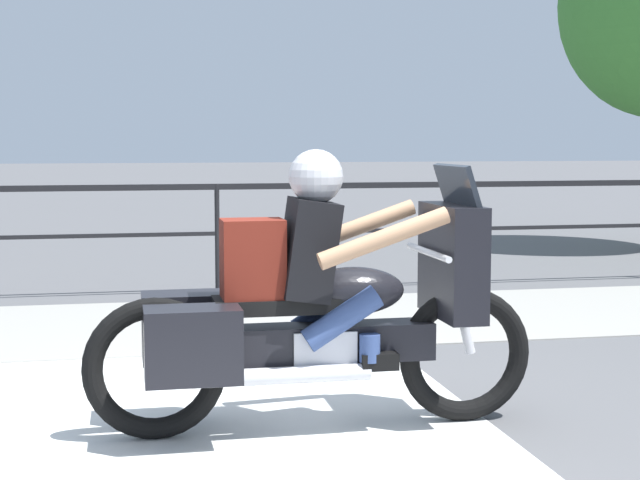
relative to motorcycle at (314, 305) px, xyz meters
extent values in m
plane|color=#565659|center=(-0.06, -0.24, -0.68)|extent=(120.00, 120.00, 0.00)
cube|color=#99968E|center=(-0.06, 3.16, -0.68)|extent=(44.00, 2.40, 0.01)
cube|color=silver|center=(-0.67, -0.44, -0.68)|extent=(3.30, 6.00, 0.01)
cube|color=black|center=(-0.06, 4.79, 0.40)|extent=(36.00, 0.04, 0.06)
cube|color=black|center=(-0.06, 4.79, -0.07)|extent=(36.00, 0.03, 0.04)
cylinder|color=black|center=(-0.06, 4.79, -0.12)|extent=(0.05, 0.05, 1.12)
torus|color=black|center=(0.85, 0.00, -0.31)|extent=(0.75, 0.11, 0.75)
torus|color=black|center=(-0.85, 0.00, -0.31)|extent=(0.75, 0.11, 0.75)
cube|color=black|center=(0.00, 0.00, -0.21)|extent=(1.29, 0.22, 0.20)
cube|color=silver|center=(0.04, 0.00, -0.26)|extent=(0.34, 0.26, 0.26)
ellipsoid|color=black|center=(0.21, 0.00, 0.07)|extent=(0.58, 0.30, 0.26)
cube|color=black|center=(-0.17, 0.00, 0.01)|extent=(0.75, 0.28, 0.08)
cube|color=black|center=(0.77, 0.00, 0.22)|extent=(0.20, 0.63, 0.62)
cube|color=#1E232B|center=(0.79, 0.00, 0.63)|extent=(0.10, 0.54, 0.24)
cylinder|color=silver|center=(0.63, 0.00, 0.27)|extent=(0.04, 0.70, 0.04)
cylinder|color=silver|center=(-0.20, -0.16, -0.34)|extent=(0.93, 0.09, 0.09)
cube|color=black|center=(-0.67, -0.24, -0.14)|extent=(0.48, 0.28, 0.38)
cube|color=black|center=(-0.67, 0.24, -0.14)|extent=(0.48, 0.28, 0.38)
cylinder|color=silver|center=(0.82, 0.00, -0.04)|extent=(0.18, 0.06, 0.53)
cube|color=black|center=(-0.03, 0.00, 0.30)|extent=(0.31, 0.36, 0.55)
sphere|color=tan|center=(0.01, 0.00, 0.67)|extent=(0.23, 0.23, 0.23)
sphere|color=#B7B7BC|center=(0.01, 0.00, 0.69)|extent=(0.29, 0.29, 0.29)
cylinder|color=#33477A|center=(0.12, -0.15, -0.05)|extent=(0.44, 0.13, 0.34)
cylinder|color=#33477A|center=(0.27, -0.15, -0.21)|extent=(0.11, 0.11, 0.15)
cube|color=black|center=(0.32, -0.15, -0.29)|extent=(0.20, 0.10, 0.09)
cylinder|color=#33477A|center=(0.12, 0.15, -0.05)|extent=(0.44, 0.13, 0.34)
cylinder|color=#33477A|center=(0.27, 0.15, -0.21)|extent=(0.11, 0.11, 0.15)
cube|color=black|center=(0.32, 0.15, -0.29)|extent=(0.20, 0.10, 0.09)
cylinder|color=tan|center=(0.30, -0.30, 0.38)|extent=(0.69, 0.09, 0.31)
cylinder|color=tan|center=(0.30, 0.30, 0.38)|extent=(0.69, 0.09, 0.31)
cube|color=maroon|center=(-0.33, 0.00, 0.25)|extent=(0.33, 0.25, 0.43)
camera|label=1|loc=(-1.00, -5.07, 0.89)|focal=55.00mm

